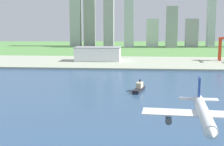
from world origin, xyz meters
The scene contains 7 objects.
ground_plane centered at (0.00, 300.00, 0.00)m, with size 2400.00×2400.00×0.00m, color #558A45.
water_bay centered at (0.00, 240.00, 0.07)m, with size 840.00×360.00×0.15m, color #2D4C70.
industrial_pier centered at (0.00, 490.00, 1.25)m, with size 840.00×140.00×2.50m, color #9EA690.
airplane_landing centered at (28.44, 151.73, 23.96)m, with size 43.05×45.44×14.04m.
tugboat_small centered at (6.21, 301.29, 2.76)m, with size 10.54×23.99×9.53m.
warehouse_main centered at (-52.30, 495.29, 12.29)m, with size 64.02×30.87×19.53m.
distant_skyline centered at (18.92, 818.07, 61.61)m, with size 434.85×70.96×155.29m.
Camera 1 is at (6.01, 40.50, 55.05)m, focal length 52.28 mm.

